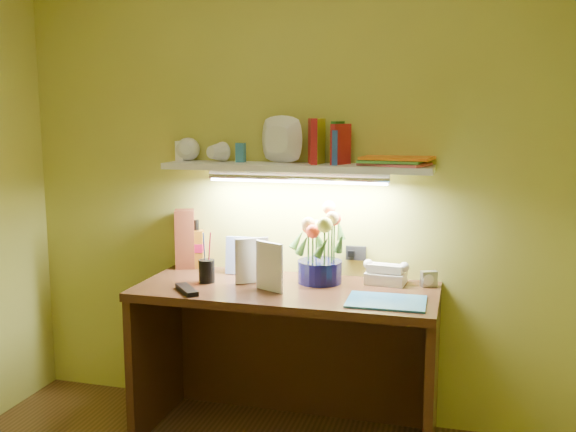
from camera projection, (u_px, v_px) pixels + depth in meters
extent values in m
cube|color=#3E2310|center=(286.00, 364.00, 3.05)|extent=(1.40, 0.60, 0.75)
cube|color=silver|center=(429.00, 279.00, 3.01)|extent=(0.08, 0.06, 0.07)
cube|color=#632915|center=(185.00, 239.00, 3.36)|extent=(0.13, 0.13, 0.31)
cylinder|color=black|center=(207.00, 263.00, 3.08)|extent=(0.10, 0.10, 0.19)
cube|color=black|center=(187.00, 290.00, 2.92)|extent=(0.17, 0.18, 0.02)
cube|color=teal|center=(386.00, 301.00, 2.75)|extent=(0.34, 0.25, 0.01)
imported|color=beige|center=(235.00, 262.00, 3.03)|extent=(0.15, 0.10, 0.22)
imported|color=white|center=(256.00, 264.00, 2.98)|extent=(0.16, 0.09, 0.23)
cube|color=white|center=(296.00, 167.00, 3.08)|extent=(1.30, 0.25, 0.03)
imported|color=white|center=(186.00, 152.00, 3.23)|extent=(0.14, 0.14, 0.09)
imported|color=white|center=(210.00, 153.00, 3.17)|extent=(0.13, 0.13, 0.09)
imported|color=white|center=(276.00, 158.00, 3.10)|extent=(0.28, 0.28, 0.06)
cube|color=white|center=(181.00, 151.00, 3.27)|extent=(0.05, 0.04, 0.10)
cube|color=teal|center=(241.00, 153.00, 3.18)|extent=(0.04, 0.04, 0.10)
cube|color=#B31B20|center=(313.00, 141.00, 3.06)|extent=(0.08, 0.15, 0.22)
cube|color=yellow|center=(319.00, 141.00, 3.06)|extent=(0.04, 0.14, 0.22)
cube|color=#2A4DA1|center=(335.00, 147.00, 3.02)|extent=(0.04, 0.12, 0.16)
cube|color=#257821|center=(338.00, 143.00, 3.04)|extent=(0.04, 0.13, 0.20)
cube|color=#B31B20|center=(341.00, 144.00, 3.02)|extent=(0.08, 0.13, 0.19)
cube|color=#E85E6E|center=(395.00, 164.00, 2.98)|extent=(0.34, 0.29, 0.01)
cube|color=#57B84A|center=(391.00, 161.00, 2.98)|extent=(0.30, 0.23, 0.01)
cube|color=orange|center=(398.00, 158.00, 2.99)|extent=(0.35, 0.27, 0.01)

